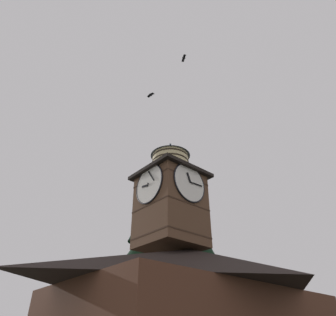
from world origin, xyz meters
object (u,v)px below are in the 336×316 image
Objects in this scene: clock_tower at (171,197)px; pine_tree_behind at (143,285)px; moon at (74,283)px; flying_bird_low at (151,95)px; building_main at (193,314)px; pine_tree_aside at (203,289)px; flying_bird_high at (184,58)px.

pine_tree_behind is (-1.84, -5.31, -5.06)m from clock_tower.
flying_bird_low is at bearing 69.83° from moon.
building_main is at bearing 82.25° from pine_tree_behind.
flying_bird_low is at bearing 6.54° from clock_tower.
building_main is 1.11× the size of pine_tree_behind.
clock_tower reaches higher than pine_tree_behind.
flying_bird_low reaches higher than pine_tree_aside.
flying_bird_low reaches higher than building_main.
flying_bird_high is at bearing 67.83° from pine_tree_behind.
building_main is 7.24m from pine_tree_aside.
pine_tree_behind is 1.06× the size of pine_tree_aside.
moon is (-13.84, -43.69, 1.13)m from clock_tower.
pine_tree_behind is at bearing -109.10° from clock_tower.
pine_tree_behind reaches higher than moon.
pine_tree_behind is 8.59× the size of moon.
pine_tree_aside is at bearing -152.59° from clock_tower.
pine_tree_behind is 17.82m from flying_bird_high.
clock_tower is 0.61× the size of pine_tree_aside.
flying_bird_low reaches higher than pine_tree_behind.
moon is at bearing -108.30° from flying_bird_high.
pine_tree_aside is 41.49m from moon.
pine_tree_behind is (-0.83, -6.13, 2.41)m from building_main.
pine_tree_behind is at bearing 72.63° from moon.
flying_bird_high is at bearing 63.66° from clock_tower.
pine_tree_behind is 14.98m from flying_bird_low.
pine_tree_behind is at bearing -112.17° from flying_bird_high.
moon is 50.69m from flying_bird_high.
flying_bird_high reaches higher than moon.
pine_tree_aside is 19.98× the size of flying_bird_low.
clock_tower is 11.80× the size of flying_bird_high.
moon is at bearing -107.37° from pine_tree_behind.
pine_tree_behind is at bearing -97.75° from building_main.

